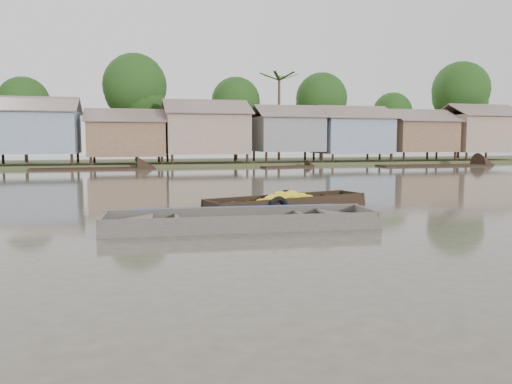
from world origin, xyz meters
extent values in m
plane|color=#494238|center=(0.00, 0.00, 0.00)|extent=(120.00, 120.00, 0.00)
cube|color=#384723|center=(0.00, 33.00, 0.00)|extent=(120.00, 12.00, 0.50)
cube|color=gray|center=(-10.50, 29.50, 2.70)|extent=(6.20, 5.20, 3.20)
cube|color=brown|center=(-10.50, 28.10, 4.75)|extent=(6.60, 3.02, 1.28)
cube|color=brown|center=(-10.50, 30.90, 4.75)|extent=(6.60, 3.02, 1.28)
cube|color=brown|center=(-3.80, 29.50, 2.20)|extent=(5.80, 4.60, 2.70)
cube|color=brown|center=(-3.80, 28.26, 4.00)|extent=(6.20, 2.67, 1.14)
cube|color=brown|center=(-3.80, 30.74, 4.00)|extent=(6.20, 2.67, 1.14)
cube|color=gray|center=(2.50, 29.50, 2.65)|extent=(6.50, 5.30, 3.30)
cube|color=brown|center=(2.50, 28.07, 4.75)|extent=(6.90, 3.08, 1.31)
cube|color=brown|center=(2.50, 30.93, 4.75)|extent=(6.90, 3.08, 1.31)
cube|color=slate|center=(9.50, 29.50, 2.60)|extent=(5.40, 4.70, 2.90)
cube|color=brown|center=(9.50, 28.23, 4.50)|extent=(5.80, 2.73, 1.17)
cube|color=brown|center=(9.50, 30.77, 4.50)|extent=(5.80, 2.73, 1.17)
cube|color=gray|center=(15.50, 29.50, 2.50)|extent=(6.00, 5.00, 3.10)
cube|color=brown|center=(15.50, 28.15, 4.50)|extent=(6.40, 2.90, 1.24)
cube|color=brown|center=(15.50, 30.85, 4.50)|extent=(6.40, 2.90, 1.24)
cube|color=brown|center=(22.00, 29.50, 2.45)|extent=(5.70, 4.90, 2.80)
cube|color=brown|center=(22.00, 28.18, 4.30)|extent=(6.10, 2.85, 1.21)
cube|color=brown|center=(22.00, 30.82, 4.30)|extent=(6.10, 2.85, 1.21)
cube|color=gray|center=(28.50, 29.50, 2.70)|extent=(6.30, 5.10, 3.40)
cube|color=brown|center=(28.50, 28.12, 4.85)|extent=(6.70, 2.96, 1.26)
cube|color=brown|center=(28.50, 30.88, 4.85)|extent=(6.70, 2.96, 1.26)
cylinder|color=#473323|center=(-12.00, 34.00, 2.45)|extent=(0.28, 0.28, 4.90)
sphere|color=#123A12|center=(-12.00, 34.00, 5.25)|extent=(4.20, 4.20, 4.20)
cylinder|color=#473323|center=(-3.00, 33.00, 3.15)|extent=(0.28, 0.28, 6.30)
sphere|color=#123A12|center=(-3.00, 33.00, 6.75)|extent=(5.40, 5.40, 5.40)
cylinder|color=#473323|center=(6.00, 34.00, 2.62)|extent=(0.28, 0.28, 5.25)
sphere|color=#123A12|center=(6.00, 34.00, 5.62)|extent=(4.50, 4.50, 4.50)
cylinder|color=#473323|center=(14.00, 33.00, 2.80)|extent=(0.28, 0.28, 5.60)
sphere|color=#123A12|center=(14.00, 33.00, 6.00)|extent=(4.80, 4.80, 4.80)
cylinder|color=#473323|center=(22.00, 34.00, 2.27)|extent=(0.28, 0.28, 4.55)
sphere|color=#123A12|center=(22.00, 34.00, 4.88)|extent=(3.90, 3.90, 3.90)
cylinder|color=#473323|center=(29.00, 33.00, 3.32)|extent=(0.28, 0.28, 6.65)
sphere|color=#123A12|center=(29.00, 33.00, 7.12)|extent=(5.70, 5.70, 5.70)
cylinder|color=#473323|center=(10.00, 33.50, 4.00)|extent=(0.24, 0.24, 8.00)
cube|color=black|center=(1.14, 3.50, -0.08)|extent=(5.38, 2.48, 0.08)
cube|color=black|center=(0.97, 4.05, 0.13)|extent=(5.25, 1.68, 0.50)
cube|color=black|center=(1.30, 2.94, 0.13)|extent=(5.25, 1.68, 0.50)
cube|color=black|center=(3.69, 4.25, 0.13)|extent=(0.39, 1.15, 0.48)
cube|color=black|center=(3.24, 4.12, 0.19)|extent=(1.17, 1.24, 0.19)
cube|color=black|center=(-1.41, 2.74, 0.13)|extent=(0.39, 1.15, 0.48)
cube|color=black|center=(-0.97, 2.87, 0.19)|extent=(1.17, 1.24, 0.19)
cube|color=black|center=(-0.08, 3.14, 0.23)|extent=(0.42, 1.11, 0.05)
cube|color=black|center=(2.36, 3.86, 0.23)|extent=(0.42, 1.11, 0.05)
ellipsoid|color=yellow|center=(0.88, 3.47, 0.41)|extent=(0.48, 0.39, 0.25)
ellipsoid|color=yellow|center=(0.50, 3.12, 0.22)|extent=(0.50, 0.41, 0.27)
ellipsoid|color=yellow|center=(1.35, 3.38, 0.29)|extent=(0.44, 0.36, 0.23)
ellipsoid|color=yellow|center=(0.42, 2.95, 0.12)|extent=(0.40, 0.33, 0.21)
ellipsoid|color=yellow|center=(0.80, 3.69, 0.30)|extent=(0.40, 0.33, 0.21)
ellipsoid|color=yellow|center=(1.29, 3.51, 0.42)|extent=(0.51, 0.42, 0.27)
ellipsoid|color=yellow|center=(0.56, 3.03, 0.18)|extent=(0.49, 0.41, 0.26)
ellipsoid|color=yellow|center=(0.25, 3.36, 0.21)|extent=(0.46, 0.38, 0.24)
ellipsoid|color=yellow|center=(1.31, 3.92, 0.21)|extent=(0.42, 0.34, 0.22)
ellipsoid|color=yellow|center=(2.11, 3.44, 0.17)|extent=(0.42, 0.34, 0.22)
ellipsoid|color=yellow|center=(1.49, 3.54, 0.34)|extent=(0.46, 0.38, 0.25)
ellipsoid|color=yellow|center=(0.93, 3.69, 0.26)|extent=(0.41, 0.33, 0.22)
ellipsoid|color=yellow|center=(1.60, 3.47, 0.36)|extent=(0.39, 0.32, 0.21)
ellipsoid|color=yellow|center=(1.14, 3.59, 0.40)|extent=(0.38, 0.31, 0.20)
ellipsoid|color=yellow|center=(0.96, 3.37, 0.33)|extent=(0.47, 0.38, 0.25)
ellipsoid|color=yellow|center=(0.93, 3.63, 0.30)|extent=(0.45, 0.37, 0.24)
ellipsoid|color=yellow|center=(0.65, 3.41, 0.33)|extent=(0.50, 0.41, 0.27)
ellipsoid|color=yellow|center=(1.65, 3.93, 0.20)|extent=(0.44, 0.36, 0.23)
ellipsoid|color=yellow|center=(0.59, 3.13, 0.23)|extent=(0.45, 0.37, 0.24)
ellipsoid|color=yellow|center=(0.60, 3.05, 0.17)|extent=(0.49, 0.40, 0.26)
ellipsoid|color=yellow|center=(1.09, 3.33, 0.38)|extent=(0.48, 0.39, 0.25)
ellipsoid|color=yellow|center=(0.30, 3.20, 0.14)|extent=(0.39, 0.32, 0.21)
ellipsoid|color=yellow|center=(1.82, 3.91, 0.24)|extent=(0.49, 0.40, 0.26)
ellipsoid|color=yellow|center=(0.53, 3.38, 0.30)|extent=(0.43, 0.35, 0.23)
ellipsoid|color=yellow|center=(0.89, 3.55, 0.31)|extent=(0.44, 0.36, 0.24)
ellipsoid|color=yellow|center=(0.37, 3.23, 0.23)|extent=(0.50, 0.41, 0.27)
ellipsoid|color=yellow|center=(1.06, 3.60, 0.33)|extent=(0.48, 0.39, 0.25)
ellipsoid|color=yellow|center=(1.87, 3.57, 0.26)|extent=(0.46, 0.38, 0.25)
ellipsoid|color=yellow|center=(0.88, 3.16, 0.29)|extent=(0.39, 0.32, 0.21)
ellipsoid|color=yellow|center=(1.28, 3.88, 0.23)|extent=(0.43, 0.36, 0.23)
cylinder|color=#3F6626|center=(0.68, 3.36, 0.41)|extent=(0.04, 0.04, 0.17)
cylinder|color=#3F6626|center=(1.32, 3.55, 0.41)|extent=(0.04, 0.04, 0.17)
cylinder|color=#3F6626|center=(1.78, 3.69, 0.41)|extent=(0.04, 0.04, 0.17)
torus|color=black|center=(1.32, 4.23, 0.15)|extent=(0.71, 0.36, 0.69)
torus|color=black|center=(0.58, 2.65, 0.15)|extent=(0.68, 0.35, 0.66)
cube|color=#3A3531|center=(-1.05, 0.39, -0.08)|extent=(6.56, 1.81, 0.08)
cube|color=#3A3531|center=(-1.00, 1.18, 0.14)|extent=(6.63, 0.58, 0.53)
cube|color=#3A3531|center=(-1.10, -0.40, 0.14)|extent=(6.63, 0.58, 0.53)
cube|color=#3A3531|center=(2.18, 0.18, 0.14)|extent=(0.16, 1.62, 0.50)
cube|color=#3A3531|center=(1.62, 0.22, 0.21)|extent=(1.21, 1.47, 0.22)
cube|color=#3A3531|center=(-4.29, 0.60, 0.14)|extent=(0.16, 1.62, 0.50)
cube|color=#3A3531|center=(-3.73, 0.56, 0.21)|extent=(1.21, 1.47, 0.22)
cube|color=#3A3531|center=(-2.60, 0.49, 0.25)|extent=(0.20, 1.56, 0.05)
cube|color=#3A3531|center=(0.50, 0.29, 0.25)|extent=(0.20, 1.56, 0.05)
cube|color=#665E54|center=(-1.05, 0.39, -0.05)|extent=(5.01, 1.58, 0.02)
cube|color=navy|center=(-1.00, 1.24, 0.35)|extent=(5.35, 0.42, 0.13)
torus|color=olive|center=(1.29, -0.02, -0.02)|extent=(0.37, 0.37, 0.05)
torus|color=olive|center=(1.29, -0.02, 0.01)|extent=(0.30, 0.30, 0.05)
cube|color=black|center=(20.17, 24.21, -0.05)|extent=(9.13, 2.31, 0.35)
cube|color=black|center=(8.16, 25.38, -0.05)|extent=(4.27, 1.89, 0.35)
cube|color=black|center=(-6.62, 26.48, -0.05)|extent=(7.71, 1.80, 0.35)
camera|label=1|loc=(-3.69, -11.38, 2.14)|focal=35.00mm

